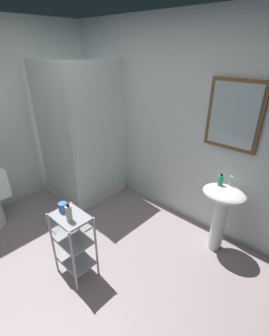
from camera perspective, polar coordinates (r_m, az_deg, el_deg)
The scene contains 10 objects.
ground_plane at distance 2.79m, azimuth -16.88°, elevation -25.00°, with size 4.20×4.20×0.02m, color gray.
wall_back at distance 3.15m, azimuth 9.89°, elevation 10.13°, with size 4.20×0.14×2.50m.
shower_stall at distance 3.79m, azimuth -11.97°, elevation -0.03°, with size 0.92×0.92×2.00m.
pedestal_sink at distance 2.81m, azimuth 19.83°, elevation -8.62°, with size 0.46×0.37×0.81m.
sink_faucet at distance 2.77m, azimuth 21.76°, elevation -2.72°, with size 0.03×0.03×0.10m, color silver.
storage_cart at distance 2.53m, azimuth -14.16°, elevation -16.34°, with size 0.38×0.28×0.74m.
hand_soap_bottle at distance 2.72m, azimuth 19.63°, elevation -2.68°, with size 0.05×0.05×0.13m.
lotion_bottle_white at distance 2.24m, azimuth -15.22°, elevation -10.21°, with size 0.06×0.06×0.19m.
rinse_cup at distance 2.39m, azimuth -16.48°, elevation -8.86°, with size 0.08×0.08×0.09m, color #3870B2.
bath_mat at distance 3.44m, azimuth -15.78°, elevation -12.67°, with size 0.60×0.40×0.02m, color gray.
Camera 1 is at (1.65, -0.69, 2.13)m, focal length 25.86 mm.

